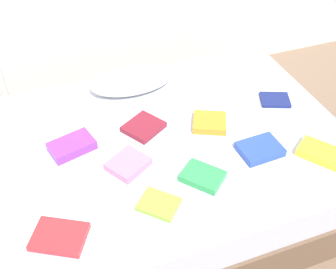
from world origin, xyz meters
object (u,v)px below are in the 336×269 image
Objects in this scene: textbook_pink at (128,164)px; textbook_yellow at (321,153)px; textbook_green at (203,176)px; bed at (171,168)px; textbook_purple at (72,146)px; textbook_red at (59,237)px; textbook_lime at (159,204)px; textbook_blue at (260,149)px; textbook_orange at (210,123)px; pillow at (132,80)px; textbook_navy at (275,100)px; textbook_maroon at (144,127)px.

textbook_yellow is (0.99, -0.28, 0.00)m from textbook_pink.
textbook_green is at bearing -64.09° from textbook_pink.
bed is 8.45× the size of textbook_purple.
textbook_red is 0.47m from textbook_lime.
textbook_yellow is at bearing 45.65° from textbook_lime.
textbook_blue is 0.34m from textbook_orange.
bed is 0.62m from textbook_purple.
textbook_blue is at bearing -34.24° from bed.
textbook_blue is at bearing -59.71° from pillow.
textbook_lime is (-0.95, -0.53, 0.00)m from textbook_navy.
textbook_green is (0.16, -0.47, 0.00)m from textbook_maroon.
textbook_red is (-1.11, -0.18, -0.01)m from textbook_blue.
pillow is at bearing 117.52° from textbook_blue.
textbook_purple is 1.27m from textbook_navy.
textbook_red is at bearing -121.05° from textbook_purple.
textbook_pink is at bearing -141.47° from textbook_yellow.
textbook_maroon reaches higher than textbook_lime.
textbook_navy is 0.93× the size of textbook_orange.
textbook_yellow is (1.24, -0.51, -0.00)m from textbook_purple.
textbook_yellow is at bearing 31.10° from textbook_red.
textbook_maroon is 1.02× the size of textbook_green.
textbook_red is (-0.63, -0.99, -0.05)m from pillow.
textbook_blue is at bearing 58.42° from textbook_lime.
pillow is 0.71m from textbook_pink.
textbook_purple is at bearing -167.88° from textbook_green.
bed is 0.63m from pillow.
textbook_maroon is (-0.06, -0.41, -0.05)m from pillow.
textbook_pink is (0.25, -0.23, -0.00)m from textbook_purple.
textbook_blue is 0.32m from textbook_yellow.
pillow is 2.42× the size of textbook_blue.
textbook_yellow is (0.82, -0.54, 0.01)m from textbook_maroon.
pillow reaches higher than textbook_lime.
textbook_pink reaches higher than textbook_red.
textbook_green is (0.33, -0.21, -0.00)m from textbook_pink.
textbook_yellow reaches higher than textbook_green.
textbook_pink is 1.03m from textbook_yellow.
bed is at bearing -149.60° from textbook_orange.
textbook_blue is at bearing 38.61° from textbook_red.
textbook_orange is (0.54, 0.16, -0.00)m from textbook_pink.
textbook_blue is 1.18× the size of textbook_orange.
textbook_navy is 1.04m from textbook_pink.
textbook_purple is at bearing 152.15° from textbook_maroon.
textbook_yellow is at bearing -64.70° from textbook_maroon.
textbook_blue and textbook_pink have the same top height.
textbook_navy is 0.78× the size of textbook_yellow.
bed is 11.31× the size of textbook_navy.
textbook_lime is 0.96× the size of textbook_orange.
textbook_maroon is (-0.53, 0.40, -0.01)m from textbook_blue.
textbook_maroon is (-0.85, 0.03, 0.01)m from textbook_navy.
textbook_purple is 0.57m from textbook_red.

